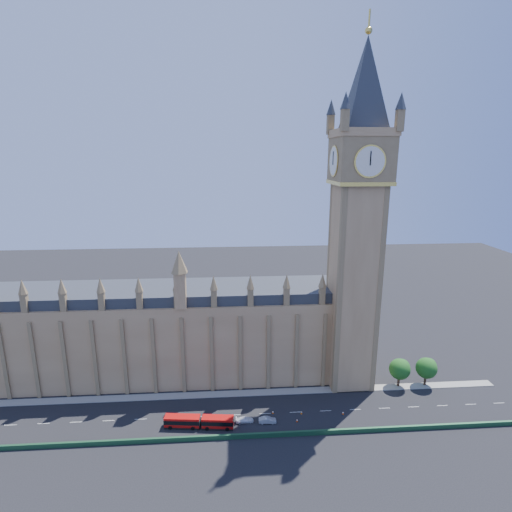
{
  "coord_description": "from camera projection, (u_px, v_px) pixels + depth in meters",
  "views": [
    {
      "loc": [
        3.08,
        -90.64,
        65.09
      ],
      "look_at": [
        10.33,
        10.0,
        39.97
      ],
      "focal_mm": 28.0,
      "sensor_mm": 36.0,
      "label": 1
    }
  ],
  "objects": [
    {
      "name": "ground",
      "position": [
        219.0,
        416.0,
        103.24
      ],
      "size": [
        400.0,
        400.0,
        0.0
      ],
      "primitive_type": "plane",
      "color": "black",
      "rests_on": "ground"
    },
    {
      "name": "palace_westminster",
      "position": [
        136.0,
        333.0,
        119.44
      ],
      "size": [
        120.0,
        20.0,
        28.0
      ],
      "color": "#A27A4E",
      "rests_on": "ground"
    },
    {
      "name": "elizabeth_tower",
      "position": [
        358.0,
        198.0,
        106.26
      ],
      "size": [
        20.59,
        20.59,
        105.0
      ],
      "color": "#A27A4E",
      "rests_on": "ground"
    },
    {
      "name": "bridge_parapet",
      "position": [
        218.0,
        437.0,
        94.38
      ],
      "size": [
        160.0,
        0.6,
        1.2
      ],
      "primitive_type": "cube",
      "color": "#1E4C2D",
      "rests_on": "ground"
    },
    {
      "name": "kerb_north",
      "position": [
        220.0,
        394.0,
        112.42
      ],
      "size": [
        160.0,
        3.0,
        0.16
      ],
      "primitive_type": "cube",
      "color": "gray",
      "rests_on": "ground"
    },
    {
      "name": "tree_east_near",
      "position": [
        400.0,
        368.0,
        115.28
      ],
      "size": [
        6.0,
        6.0,
        8.5
      ],
      "color": "#382619",
      "rests_on": "ground"
    },
    {
      "name": "tree_east_far",
      "position": [
        427.0,
        367.0,
        115.84
      ],
      "size": [
        6.0,
        6.0,
        8.5
      ],
      "color": "#382619",
      "rests_on": "ground"
    },
    {
      "name": "red_bus",
      "position": [
        199.0,
        422.0,
        98.52
      ],
      "size": [
        17.25,
        4.37,
        2.9
      ],
      "rotation": [
        0.0,
        0.0,
        -0.11
      ],
      "color": "#BD0E0C",
      "rests_on": "ground"
    },
    {
      "name": "car_grey",
      "position": [
        218.0,
        419.0,
        100.83
      ],
      "size": [
        3.85,
        1.85,
        1.27
      ],
      "primitive_type": "imported",
      "rotation": [
        0.0,
        0.0,
        1.67
      ],
      "color": "#3C3F44",
      "rests_on": "ground"
    },
    {
      "name": "car_silver",
      "position": [
        267.0,
        420.0,
        100.34
      ],
      "size": [
        4.53,
        1.83,
        1.46
      ],
      "primitive_type": "imported",
      "rotation": [
        0.0,
        0.0,
        1.51
      ],
      "color": "#A4A8AC",
      "rests_on": "ground"
    },
    {
      "name": "car_white",
      "position": [
        245.0,
        420.0,
        100.58
      ],
      "size": [
        4.62,
        2.13,
        1.31
      ],
      "primitive_type": "imported",
      "rotation": [
        0.0,
        0.0,
        1.64
      ],
      "color": "white",
      "rests_on": "ground"
    },
    {
      "name": "cone_a",
      "position": [
        273.0,
        412.0,
        103.98
      ],
      "size": [
        0.49,
        0.49,
        0.76
      ],
      "rotation": [
        0.0,
        0.0,
        -0.02
      ],
      "color": "black",
      "rests_on": "ground"
    },
    {
      "name": "cone_b",
      "position": [
        343.0,
        413.0,
        103.65
      ],
      "size": [
        0.54,
        0.54,
        0.8
      ],
      "rotation": [
        0.0,
        0.0,
        -0.09
      ],
      "color": "black",
      "rests_on": "ground"
    },
    {
      "name": "cone_c",
      "position": [
        297.0,
        420.0,
        100.75
      ],
      "size": [
        0.54,
        0.54,
        0.75
      ],
      "rotation": [
        0.0,
        0.0,
        0.16
      ],
      "color": "black",
      "rests_on": "ground"
    },
    {
      "name": "cone_d",
      "position": [
        301.0,
        413.0,
        103.83
      ],
      "size": [
        0.58,
        0.58,
        0.77
      ],
      "rotation": [
        0.0,
        0.0,
        -0.22
      ],
      "color": "black",
      "rests_on": "ground"
    }
  ]
}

